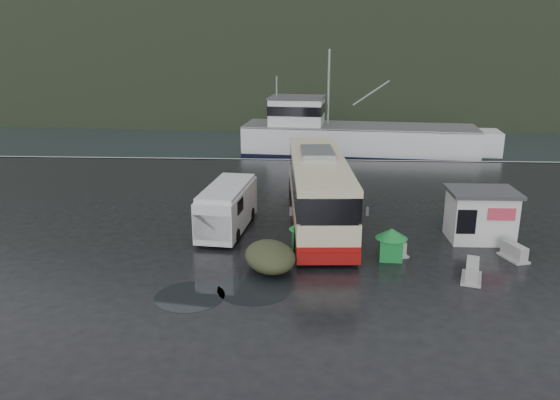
{
  "coord_description": "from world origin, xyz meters",
  "views": [
    {
      "loc": [
        1.44,
        -24.61,
        9.75
      ],
      "look_at": [
        0.1,
        2.43,
        1.7
      ],
      "focal_mm": 35.0,
      "sensor_mm": 36.0,
      "label": 1
    }
  ],
  "objects_px": {
    "waste_bin_left": "(302,247)",
    "fishing_trawler": "(358,145)",
    "white_van": "(228,230)",
    "jersey_barrier_a": "(394,253)",
    "jersey_barrier_b": "(471,279)",
    "coach_bus": "(317,220)",
    "ticket_kiosk": "(478,239)",
    "dome_tent": "(270,269)",
    "waste_bin_right": "(390,259)",
    "jersey_barrier_c": "(513,259)"
  },
  "relations": [
    {
      "from": "coach_bus",
      "to": "jersey_barrier_c",
      "type": "relative_size",
      "value": 9.21
    },
    {
      "from": "coach_bus",
      "to": "waste_bin_left",
      "type": "bearing_deg",
      "value": -104.47
    },
    {
      "from": "waste_bin_right",
      "to": "fishing_trawler",
      "type": "bearing_deg",
      "value": 88.01
    },
    {
      "from": "waste_bin_left",
      "to": "jersey_barrier_b",
      "type": "distance_m",
      "value": 7.93
    },
    {
      "from": "coach_bus",
      "to": "jersey_barrier_c",
      "type": "bearing_deg",
      "value": -33.13
    },
    {
      "from": "white_van",
      "to": "fishing_trawler",
      "type": "height_order",
      "value": "fishing_trawler"
    },
    {
      "from": "dome_tent",
      "to": "fishing_trawler",
      "type": "relative_size",
      "value": 0.12
    },
    {
      "from": "jersey_barrier_a",
      "to": "jersey_barrier_b",
      "type": "bearing_deg",
      "value": -44.88
    },
    {
      "from": "waste_bin_left",
      "to": "dome_tent",
      "type": "height_order",
      "value": "waste_bin_left"
    },
    {
      "from": "waste_bin_right",
      "to": "fishing_trawler",
      "type": "distance_m",
      "value": 27.84
    },
    {
      "from": "coach_bus",
      "to": "ticket_kiosk",
      "type": "xyz_separation_m",
      "value": [
        8.05,
        -2.62,
        0.0
      ]
    },
    {
      "from": "coach_bus",
      "to": "fishing_trawler",
      "type": "height_order",
      "value": "fishing_trawler"
    },
    {
      "from": "waste_bin_left",
      "to": "ticket_kiosk",
      "type": "bearing_deg",
      "value": 9.19
    },
    {
      "from": "white_van",
      "to": "jersey_barrier_a",
      "type": "height_order",
      "value": "white_van"
    },
    {
      "from": "waste_bin_left",
      "to": "fishing_trawler",
      "type": "relative_size",
      "value": 0.05
    },
    {
      "from": "waste_bin_right",
      "to": "jersey_barrier_b",
      "type": "bearing_deg",
      "value": -34.18
    },
    {
      "from": "jersey_barrier_c",
      "to": "waste_bin_left",
      "type": "bearing_deg",
      "value": 173.72
    },
    {
      "from": "jersey_barrier_a",
      "to": "jersey_barrier_c",
      "type": "xyz_separation_m",
      "value": [
        5.36,
        -0.42,
        0.0
      ]
    },
    {
      "from": "ticket_kiosk",
      "to": "jersey_barrier_b",
      "type": "xyz_separation_m",
      "value": [
        -1.7,
        -4.85,
        0.0
      ]
    },
    {
      "from": "waste_bin_left",
      "to": "waste_bin_right",
      "type": "height_order",
      "value": "waste_bin_right"
    },
    {
      "from": "coach_bus",
      "to": "fishing_trawler",
      "type": "xyz_separation_m",
      "value": [
        4.22,
        22.45,
        0.0
      ]
    },
    {
      "from": "jersey_barrier_a",
      "to": "fishing_trawler",
      "type": "distance_m",
      "value": 27.16
    },
    {
      "from": "waste_bin_right",
      "to": "jersey_barrier_a",
      "type": "height_order",
      "value": "waste_bin_right"
    },
    {
      "from": "waste_bin_left",
      "to": "dome_tent",
      "type": "distance_m",
      "value": 3.09
    },
    {
      "from": "white_van",
      "to": "waste_bin_left",
      "type": "distance_m",
      "value": 4.52
    },
    {
      "from": "dome_tent",
      "to": "jersey_barrier_c",
      "type": "bearing_deg",
      "value": 8.71
    },
    {
      "from": "waste_bin_left",
      "to": "dome_tent",
      "type": "xyz_separation_m",
      "value": [
        -1.38,
        -2.77,
        0.0
      ]
    },
    {
      "from": "jersey_barrier_b",
      "to": "fishing_trawler",
      "type": "relative_size",
      "value": 0.06
    },
    {
      "from": "waste_bin_left",
      "to": "dome_tent",
      "type": "relative_size",
      "value": 0.44
    },
    {
      "from": "white_van",
      "to": "jersey_barrier_c",
      "type": "xyz_separation_m",
      "value": [
        13.67,
        -3.26,
        0.0
      ]
    },
    {
      "from": "waste_bin_left",
      "to": "ticket_kiosk",
      "type": "height_order",
      "value": "ticket_kiosk"
    },
    {
      "from": "jersey_barrier_a",
      "to": "fishing_trawler",
      "type": "relative_size",
      "value": 0.06
    },
    {
      "from": "white_van",
      "to": "waste_bin_right",
      "type": "height_order",
      "value": "white_van"
    },
    {
      "from": "ticket_kiosk",
      "to": "jersey_barrier_a",
      "type": "xyz_separation_m",
      "value": [
        -4.49,
        -2.08,
        0.0
      ]
    },
    {
      "from": "waste_bin_right",
      "to": "white_van",
      "type": "bearing_deg",
      "value": 156.31
    },
    {
      "from": "fishing_trawler",
      "to": "white_van",
      "type": "bearing_deg",
      "value": -104.13
    },
    {
      "from": "coach_bus",
      "to": "white_van",
      "type": "xyz_separation_m",
      "value": [
        -4.75,
        -1.86,
        0.0
      ]
    },
    {
      "from": "ticket_kiosk",
      "to": "jersey_barrier_b",
      "type": "bearing_deg",
      "value": -109.71
    },
    {
      "from": "jersey_barrier_c",
      "to": "dome_tent",
      "type": "bearing_deg",
      "value": -171.29
    },
    {
      "from": "coach_bus",
      "to": "jersey_barrier_b",
      "type": "distance_m",
      "value": 9.8
    },
    {
      "from": "white_van",
      "to": "waste_bin_right",
      "type": "distance_m",
      "value": 8.75
    },
    {
      "from": "jersey_barrier_a",
      "to": "coach_bus",
      "type": "bearing_deg",
      "value": 127.14
    },
    {
      "from": "ticket_kiosk",
      "to": "jersey_barrier_c",
      "type": "relative_size",
      "value": 2.27
    },
    {
      "from": "white_van",
      "to": "ticket_kiosk",
      "type": "relative_size",
      "value": 1.79
    },
    {
      "from": "coach_bus",
      "to": "waste_bin_right",
      "type": "bearing_deg",
      "value": -62.04
    },
    {
      "from": "dome_tent",
      "to": "waste_bin_left",
      "type": "bearing_deg",
      "value": 63.56
    },
    {
      "from": "dome_tent",
      "to": "jersey_barrier_a",
      "type": "xyz_separation_m",
      "value": [
        5.74,
        2.12,
        0.0
      ]
    },
    {
      "from": "ticket_kiosk",
      "to": "jersey_barrier_a",
      "type": "distance_m",
      "value": 4.95
    },
    {
      "from": "waste_bin_left",
      "to": "jersey_barrier_c",
      "type": "xyz_separation_m",
      "value": [
        9.72,
        -1.07,
        0.0
      ]
    },
    {
      "from": "ticket_kiosk",
      "to": "jersey_barrier_c",
      "type": "xyz_separation_m",
      "value": [
        0.87,
        -2.5,
        0.0
      ]
    }
  ]
}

